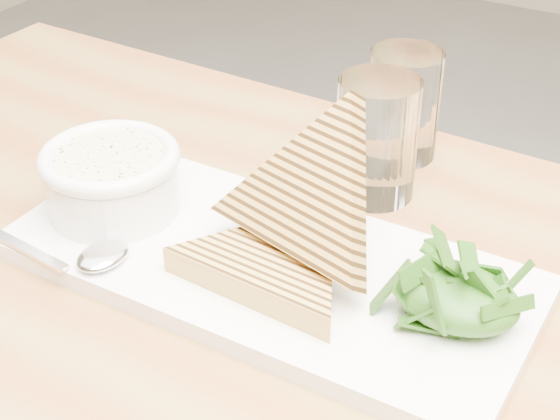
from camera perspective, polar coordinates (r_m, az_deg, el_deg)
The scene contains 14 objects.
table_top at distance 0.66m, azimuth -4.66°, elevation -8.41°, with size 1.09×0.73×0.04m, color olive.
table_leg_bl at distance 1.35m, azimuth -13.93°, elevation -5.55°, with size 0.06×0.06×0.73m, color olive.
platter at distance 0.68m, azimuth -0.85°, elevation -3.74°, with size 0.42×0.19×0.02m, color white.
soup_bowl at distance 0.74m, azimuth -11.05°, elevation 1.51°, with size 0.11×0.11×0.04m, color white.
soup at distance 0.72m, azimuth -11.28°, elevation 3.32°, with size 0.09×0.09×0.01m, color beige.
bowl_rim at distance 0.72m, azimuth -11.29°, elevation 3.46°, with size 0.12×0.12×0.01m, color white.
sandwich_flat at distance 0.65m, azimuth -0.29°, elevation -3.61°, with size 0.17×0.17×0.02m, color #B98A3E, non-canonical shape.
sandwich_lean at distance 0.65m, azimuth 1.91°, elevation 0.78°, with size 0.17×0.17×0.09m, color #B98A3E, non-canonical shape.
salad_base at distance 0.62m, azimuth 11.67°, elevation -5.68°, with size 0.09×0.07×0.04m, color #184510.
arugula_pile at distance 0.62m, azimuth 11.76°, elevation -5.01°, with size 0.11×0.10×0.05m, color #2B5314, non-canonical shape.
spoon_bowl at distance 0.68m, azimuth -11.70°, elevation -2.99°, with size 0.03×0.05×0.01m, color silver.
spoon_handle at distance 0.72m, azimuth -17.19°, elevation -2.12°, with size 0.12×0.01×0.00m, color silver.
glass_near at distance 0.76m, azimuth 6.44°, elevation 4.75°, with size 0.07×0.07×0.11m, color white.
glass_far at distance 0.83m, azimuth 8.19°, elevation 6.95°, with size 0.07×0.07×0.11m, color white.
Camera 1 is at (0.05, -0.27, 1.19)m, focal length 55.00 mm.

